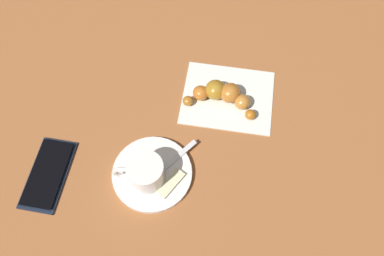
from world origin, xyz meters
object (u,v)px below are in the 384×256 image
object	(u,v)px
sugar_packet	(172,184)
cell_phone	(48,174)
saucer	(152,174)
espresso_cup	(145,172)
teaspoon	(158,173)
croissant	(222,94)
napkin	(228,97)

from	to	relation	value
sugar_packet	cell_phone	xyz separation A→B (m)	(-0.06, 0.22, -0.01)
saucer	espresso_cup	bearing A→B (deg)	156.60
espresso_cup	cell_phone	size ratio (longest dim) A/B	0.58
teaspoon	sugar_packet	bearing A→B (deg)	-107.26
espresso_cup	croissant	xyz separation A→B (m)	(0.21, -0.07, -0.02)
saucer	sugar_packet	size ratio (longest dim) A/B	2.51
napkin	croissant	size ratio (longest dim) A/B	1.18
napkin	sugar_packet	bearing A→B (deg)	172.17
sugar_packet	croissant	distance (m)	0.21
sugar_packet	saucer	bearing A→B (deg)	98.03
sugar_packet	napkin	size ratio (longest dim) A/B	0.32
teaspoon	sugar_packet	world-z (taller)	teaspoon
napkin	cell_phone	world-z (taller)	cell_phone
sugar_packet	teaspoon	bearing A→B (deg)	89.63
teaspoon	sugar_packet	distance (m)	0.03
napkin	teaspoon	bearing A→B (deg)	163.51
espresso_cup	croissant	bearing A→B (deg)	-17.79
teaspoon	croissant	size ratio (longest dim) A/B	0.86
teaspoon	croissant	xyz separation A→B (m)	(0.19, -0.05, 0.01)
saucer	napkin	xyz separation A→B (m)	(0.21, -0.07, -0.00)
saucer	croissant	distance (m)	0.21
napkin	croissant	world-z (taller)	croissant
napkin	espresso_cup	bearing A→B (deg)	160.60
teaspoon	napkin	size ratio (longest dim) A/B	0.73
napkin	cell_phone	distance (m)	0.37
espresso_cup	sugar_packet	xyz separation A→B (m)	(0.01, -0.05, -0.02)
espresso_cup	croissant	size ratio (longest dim) A/B	0.57
sugar_packet	croissant	bearing A→B (deg)	11.45
saucer	espresso_cup	xyz separation A→B (m)	(-0.01, 0.01, 0.03)
saucer	teaspoon	bearing A→B (deg)	-75.40
saucer	croissant	world-z (taller)	croissant
saucer	napkin	bearing A→B (deg)	-19.15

